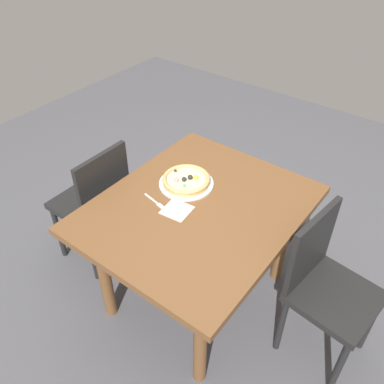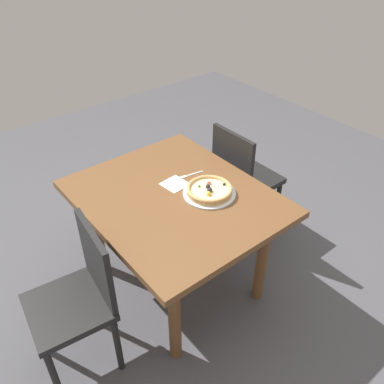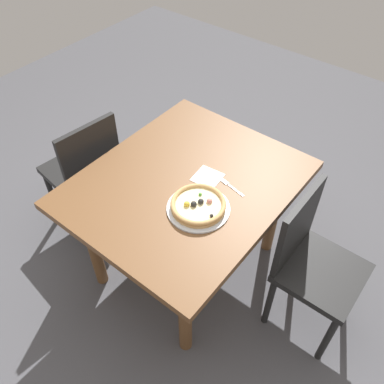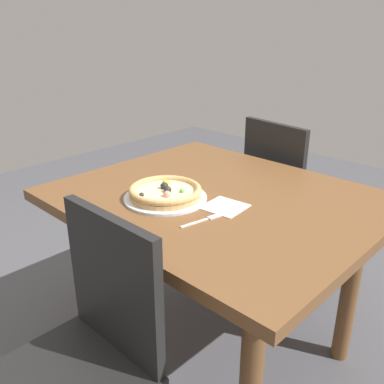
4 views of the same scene
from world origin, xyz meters
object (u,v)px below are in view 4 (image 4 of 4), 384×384
fork (205,220)px  pizza (165,192)px  plate (165,198)px  chair_far (285,193)px  chair_near (83,361)px  dining_table (217,218)px  napkin (225,207)px

fork → pizza: bearing=92.9°
pizza → fork: (0.23, -0.03, -0.03)m
plate → fork: 0.23m
pizza → plate: bearing=-73.8°
chair_far → pizza: size_ratio=3.31×
chair_near → plate: chair_near is taller
chair_near → fork: size_ratio=5.45×
dining_table → chair_near: size_ratio=1.32×
chair_near → napkin: chair_near is taller
chair_near → plate: size_ratio=2.88×
chair_far → fork: chair_far is taller
napkin → pizza: bearing=-154.7°
chair_far → fork: bearing=-68.3°
dining_table → napkin: bearing=-37.1°
pizza → napkin: size_ratio=1.94×
pizza → fork: bearing=-7.7°
napkin → chair_far: bearing=105.7°
plate → pizza: (-0.00, 0.00, 0.03)m
dining_table → pizza: pizza is taller
chair_far → pizza: bearing=-82.2°
dining_table → pizza: 0.24m
chair_near → chair_far: same height
fork → napkin: 0.13m
chair_near → chair_far: (-0.26, 1.42, 0.00)m
pizza → napkin: bearing=25.3°
fork → dining_table: bearing=40.2°
plate → pizza: pizza is taller
dining_table → plate: (-0.11, -0.17, 0.11)m
chair_near → fork: 0.57m
dining_table → napkin: (0.09, -0.07, 0.10)m
chair_near → pizza: (-0.25, 0.54, 0.27)m
fork → napkin: fork is taller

